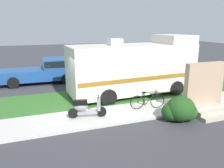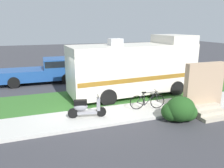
{
  "view_description": "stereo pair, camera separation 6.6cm",
  "coord_description": "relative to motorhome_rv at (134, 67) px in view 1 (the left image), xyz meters",
  "views": [
    {
      "loc": [
        -1.94,
        -9.96,
        4.02
      ],
      "look_at": [
        1.72,
        0.3,
        1.1
      ],
      "focal_mm": 35.04,
      "sensor_mm": 36.0,
      "label": 1
    },
    {
      "loc": [
        -1.88,
        -9.98,
        4.02
      ],
      "look_at": [
        1.72,
        0.3,
        1.1
      ],
      "focal_mm": 35.04,
      "sensor_mm": 36.0,
      "label": 2
    }
  ],
  "objects": [
    {
      "name": "pickup_truck_near",
      "position": [
        -4.6,
        4.78,
        -0.72
      ],
      "size": [
        5.82,
        2.26,
        1.73
      ],
      "color": "#1E478C",
      "rests_on": "ground"
    },
    {
      "name": "bottle_spare",
      "position": [
        1.64,
        -2.94,
        -1.42
      ],
      "size": [
        0.07,
        0.07,
        0.28
      ],
      "color": "brown",
      "rests_on": "ground"
    },
    {
      "name": "scooter",
      "position": [
        -3.54,
        -2.68,
        -1.08
      ],
      "size": [
        1.66,
        0.6,
        0.97
      ],
      "color": "black",
      "rests_on": "ground"
    },
    {
      "name": "ground_plane",
      "position": [
        -3.52,
        -1.47,
        -1.65
      ],
      "size": [
        80.0,
        80.0,
        0.0
      ],
      "primitive_type": "plane",
      "color": "#38383D"
    },
    {
      "name": "bottle_green",
      "position": [
        2.86,
        -2.52,
        -1.42
      ],
      "size": [
        0.06,
        0.06,
        0.26
      ],
      "color": "#19722D",
      "rests_on": "ground"
    },
    {
      "name": "bush_by_porch",
      "position": [
        0.24,
        -4.16,
        -1.14
      ],
      "size": [
        1.53,
        1.15,
        1.09
      ],
      "color": "#1E4719",
      "rests_on": "ground"
    },
    {
      "name": "sidewalk",
      "position": [
        -3.52,
        -2.67,
        -1.59
      ],
      "size": [
        24.0,
        2.0,
        0.12
      ],
      "color": "beige",
      "rests_on": "ground"
    },
    {
      "name": "porch_steps",
      "position": [
        1.86,
        -3.76,
        -0.69
      ],
      "size": [
        2.0,
        1.26,
        2.4
      ],
      "color": "#B2A893",
      "rests_on": "ground"
    },
    {
      "name": "motorhome_rv",
      "position": [
        0.0,
        0.0,
        0.0
      ],
      "size": [
        7.52,
        2.99,
        3.48
      ],
      "color": "silver",
      "rests_on": "ground"
    },
    {
      "name": "bicycle",
      "position": [
        -0.52,
        -2.65,
        -1.15
      ],
      "size": [
        1.69,
        0.53,
        0.9
      ],
      "color": "black",
      "rests_on": "ground"
    },
    {
      "name": "grass_strip",
      "position": [
        -3.52,
        0.03,
        -1.61
      ],
      "size": [
        24.0,
        3.4,
        0.08
      ],
      "color": "#336628",
      "rests_on": "ground"
    }
  ]
}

